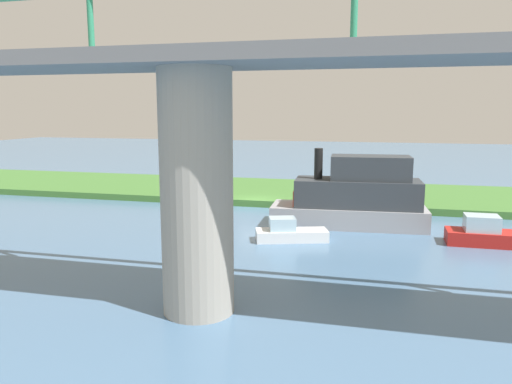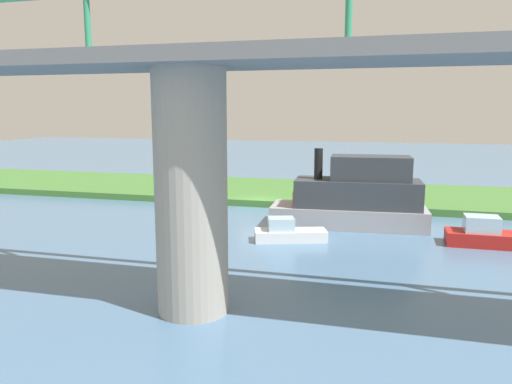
{
  "view_description": "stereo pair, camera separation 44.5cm",
  "coord_description": "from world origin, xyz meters",
  "px_view_note": "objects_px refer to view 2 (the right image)",
  "views": [
    {
      "loc": [
        -9.01,
        34.98,
        7.1
      ],
      "look_at": [
        -1.36,
        5.0,
        2.0
      ],
      "focal_mm": 34.82,
      "sensor_mm": 36.0,
      "label": 1
    },
    {
      "loc": [
        -9.44,
        34.86,
        7.1
      ],
      "look_at": [
        -1.36,
        5.0,
        2.0
      ],
      "focal_mm": 34.82,
      "sensor_mm": 36.0,
      "label": 2
    }
  ],
  "objects_px": {
    "houseboat_blue": "(354,198)",
    "motorboat_red": "(491,236)",
    "mooring_post": "(225,190)",
    "person_on_bank": "(195,185)",
    "pontoon_yellow": "(288,233)",
    "bridge_pylon": "(191,194)"
  },
  "relations": [
    {
      "from": "pontoon_yellow",
      "to": "bridge_pylon",
      "type": "bearing_deg",
      "value": 82.47
    },
    {
      "from": "mooring_post",
      "to": "pontoon_yellow",
      "type": "distance_m",
      "value": 12.17
    },
    {
      "from": "houseboat_blue",
      "to": "pontoon_yellow",
      "type": "relative_size",
      "value": 2.31
    },
    {
      "from": "motorboat_red",
      "to": "mooring_post",
      "type": "bearing_deg",
      "value": -25.01
    },
    {
      "from": "person_on_bank",
      "to": "motorboat_red",
      "type": "distance_m",
      "value": 21.94
    },
    {
      "from": "person_on_bank",
      "to": "motorboat_red",
      "type": "bearing_deg",
      "value": 157.15
    },
    {
      "from": "person_on_bank",
      "to": "houseboat_blue",
      "type": "xyz_separation_m",
      "value": [
        -12.86,
        5.85,
        0.58
      ]
    },
    {
      "from": "houseboat_blue",
      "to": "motorboat_red",
      "type": "distance_m",
      "value": 7.91
    },
    {
      "from": "mooring_post",
      "to": "houseboat_blue",
      "type": "relative_size",
      "value": 0.1
    },
    {
      "from": "mooring_post",
      "to": "pontoon_yellow",
      "type": "relative_size",
      "value": 0.23
    },
    {
      "from": "mooring_post",
      "to": "houseboat_blue",
      "type": "bearing_deg",
      "value": 151.58
    },
    {
      "from": "motorboat_red",
      "to": "houseboat_blue",
      "type": "bearing_deg",
      "value": -19.95
    },
    {
      "from": "motorboat_red",
      "to": "pontoon_yellow",
      "type": "distance_m",
      "value": 10.69
    },
    {
      "from": "bridge_pylon",
      "to": "houseboat_blue",
      "type": "bearing_deg",
      "value": -107.19
    },
    {
      "from": "bridge_pylon",
      "to": "person_on_bank",
      "type": "relative_size",
      "value": 6.13
    },
    {
      "from": "person_on_bank",
      "to": "motorboat_red",
      "type": "relative_size",
      "value": 0.29
    },
    {
      "from": "bridge_pylon",
      "to": "motorboat_red",
      "type": "xyz_separation_m",
      "value": [
        -11.91,
        -12.09,
        -3.69
      ]
    },
    {
      "from": "bridge_pylon",
      "to": "pontoon_yellow",
      "type": "distance_m",
      "value": 11.1
    },
    {
      "from": "person_on_bank",
      "to": "pontoon_yellow",
      "type": "distance_m",
      "value": 14.12
    },
    {
      "from": "mooring_post",
      "to": "pontoon_yellow",
      "type": "height_order",
      "value": "mooring_post"
    },
    {
      "from": "mooring_post",
      "to": "person_on_bank",
      "type": "bearing_deg",
      "value": -7.06
    },
    {
      "from": "person_on_bank",
      "to": "pontoon_yellow",
      "type": "xyz_separation_m",
      "value": [
        -9.66,
        10.27,
        -0.73
      ]
    }
  ]
}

